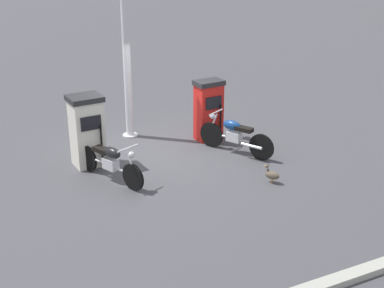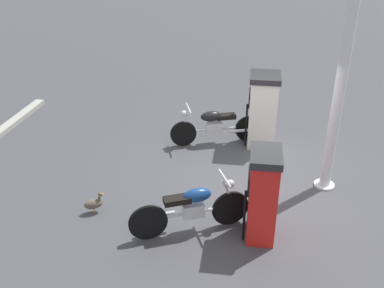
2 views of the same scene
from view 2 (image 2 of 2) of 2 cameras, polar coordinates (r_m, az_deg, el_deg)
ground_plane at (r=9.17m, az=7.45°, el=-4.64°), size 120.00×120.00×0.00m
fuel_pump_near at (r=10.22m, az=8.87°, el=4.26°), size 0.70×0.74×1.67m
fuel_pump_far at (r=7.36m, az=8.86°, el=-6.33°), size 0.54×0.72×1.58m
motorcycle_near_pump at (r=10.31m, az=2.86°, el=2.40°), size 2.02×0.83×0.94m
motorcycle_far_pump at (r=7.56m, az=0.01°, el=-7.89°), size 1.91×0.94×0.96m
wandering_duck at (r=8.32m, az=-12.24°, el=-7.30°), size 0.39×0.29×0.40m
canopy_support_pole at (r=8.44m, az=18.05°, el=6.53°), size 0.40×0.40×4.18m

